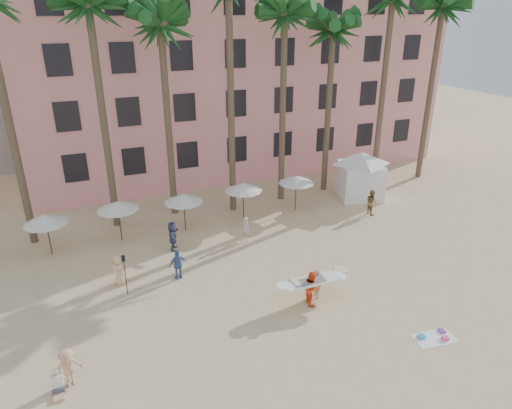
{
  "coord_description": "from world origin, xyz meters",
  "views": [
    {
      "loc": [
        -6.93,
        -13.74,
        13.13
      ],
      "look_at": [
        1.25,
        6.0,
        4.0
      ],
      "focal_mm": 32.0,
      "sensor_mm": 36.0,
      "label": 1
    }
  ],
  "objects": [
    {
      "name": "carrier_white",
      "position": [
        2.63,
        2.35,
        0.93
      ],
      "size": [
        2.87,
        1.01,
        1.74
      ],
      "color": "#FF431A",
      "rests_on": "ground"
    },
    {
      "name": "pink_hotel",
      "position": [
        7.0,
        26.0,
        8.0
      ],
      "size": [
        35.0,
        14.0,
        16.0
      ],
      "primitive_type": "cube",
      "color": "pink",
      "rests_on": "ground"
    },
    {
      "name": "carrier_yellow",
      "position": [
        3.16,
        2.73,
        0.9
      ],
      "size": [
        2.98,
        1.09,
        1.56
      ],
      "color": "tan",
      "rests_on": "ground"
    },
    {
      "name": "ground",
      "position": [
        0.0,
        0.0,
        0.0
      ],
      "size": [
        120.0,
        120.0,
        0.0
      ],
      "primitive_type": "plane",
      "color": "#D1B789",
      "rests_on": "ground"
    },
    {
      "name": "beach_towel",
      "position": [
        6.36,
        -1.98,
        0.03
      ],
      "size": [
        1.91,
        1.21,
        0.14
      ],
      "color": "white",
      "rests_on": "ground"
    },
    {
      "name": "seated_man",
      "position": [
        -8.79,
        0.98,
        0.34
      ],
      "size": [
        0.43,
        0.75,
        0.98
      ],
      "color": "#3F3F4C",
      "rests_on": "ground"
    },
    {
      "name": "beachgoers",
      "position": [
        -1.13,
        7.64,
        0.85
      ],
      "size": [
        20.91,
        10.38,
        1.79
      ],
      "color": "tan",
      "rests_on": "ground"
    },
    {
      "name": "palm_row",
      "position": [
        0.51,
        15.0,
        12.97
      ],
      "size": [
        44.4,
        5.4,
        16.3
      ],
      "color": "brown",
      "rests_on": "ground"
    },
    {
      "name": "umbrella_row",
      "position": [
        -3.0,
        12.5,
        2.33
      ],
      "size": [
        22.5,
        2.7,
        2.73
      ],
      "color": "#332B23",
      "rests_on": "ground"
    },
    {
      "name": "paddle",
      "position": [
        -5.5,
        6.53,
        1.41
      ],
      "size": [
        0.18,
        0.04,
        2.23
      ],
      "color": "black",
      "rests_on": "ground"
    },
    {
      "name": "cabana",
      "position": [
        12.67,
        13.12,
        2.07
      ],
      "size": [
        5.58,
        5.58,
        3.5
      ],
      "color": "silver",
      "rests_on": "ground"
    }
  ]
}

